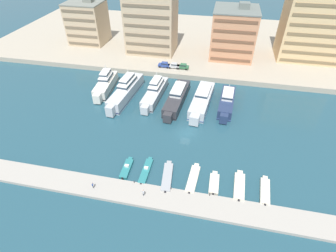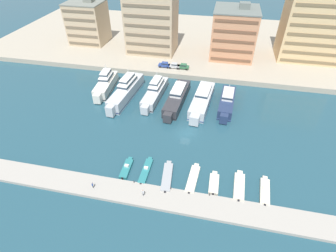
{
  "view_description": "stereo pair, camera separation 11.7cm",
  "coord_description": "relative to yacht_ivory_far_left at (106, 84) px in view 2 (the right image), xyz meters",
  "views": [
    {
      "loc": [
        6.12,
        -51.19,
        43.52
      ],
      "look_at": [
        -4.4,
        -0.79,
        2.5
      ],
      "focal_mm": 28.0,
      "sensor_mm": 36.0,
      "label": 1
    },
    {
      "loc": [
        6.23,
        -51.17,
        43.52
      ],
      "look_at": [
        -4.4,
        -0.79,
        2.5
      ],
      "focal_mm": 28.0,
      "sensor_mm": 36.0,
      "label": 2
    }
  ],
  "objects": [
    {
      "name": "ground_plane",
      "position": [
        28.32,
        -16.58,
        -2.19
      ],
      "size": [
        400.0,
        400.0,
        0.0
      ],
      "primitive_type": "plane",
      "color": "#234C5B"
    },
    {
      "name": "quay_promenade",
      "position": [
        28.32,
        46.88,
        -1.31
      ],
      "size": [
        180.0,
        70.0,
        1.76
      ],
      "primitive_type": "cube",
      "color": "#ADA38E",
      "rests_on": "ground"
    },
    {
      "name": "pier_dock",
      "position": [
        28.32,
        -37.38,
        -1.83
      ],
      "size": [
        120.0,
        5.29,
        0.71
      ],
      "primitive_type": "cube",
      "color": "#A8A399",
      "rests_on": "ground"
    },
    {
      "name": "yacht_ivory_far_left",
      "position": [
        0.0,
        0.0,
        0.0
      ],
      "size": [
        5.1,
        17.09,
        7.79
      ],
      "color": "silver",
      "rests_on": "ground"
    },
    {
      "name": "yacht_silver_left",
      "position": [
        7.81,
        -2.86,
        0.14
      ],
      "size": [
        5.82,
        22.09,
        8.05
      ],
      "color": "silver",
      "rests_on": "ground"
    },
    {
      "name": "yacht_silver_mid_left",
      "position": [
        16.45,
        -1.16,
        -0.18
      ],
      "size": [
        4.98,
        19.51,
        7.34
      ],
      "color": "silver",
      "rests_on": "ground"
    },
    {
      "name": "yacht_charcoal_center_left",
      "position": [
        23.54,
        -2.67,
        -0.41
      ],
      "size": [
        5.51,
        21.14,
        6.21
      ],
      "color": "#333338",
      "rests_on": "ground"
    },
    {
      "name": "yacht_silver_center",
      "position": [
        30.95,
        -2.59,
        -0.26
      ],
      "size": [
        6.26,
        20.98,
        6.57
      ],
      "color": "silver",
      "rests_on": "ground"
    },
    {
      "name": "yacht_navy_center_right",
      "position": [
        38.11,
        -1.91,
        -0.41
      ],
      "size": [
        4.81,
        17.57,
        6.18
      ],
      "color": "navy",
      "rests_on": "ground"
    },
    {
      "name": "motorboat_teal_far_left",
      "position": [
        17.53,
        -31.28,
        -1.8
      ],
      "size": [
        1.88,
        6.52,
        1.2
      ],
      "color": "teal",
      "rests_on": "ground"
    },
    {
      "name": "motorboat_teal_left",
      "position": [
        21.88,
        -31.13,
        -1.8
      ],
      "size": [
        1.59,
        8.07,
        1.17
      ],
      "color": "teal",
      "rests_on": "ground"
    },
    {
      "name": "motorboat_grey_mid_left",
      "position": [
        26.8,
        -31.94,
        -1.69
      ],
      "size": [
        2.7,
        8.69,
        1.0
      ],
      "color": "#9EA3A8",
      "rests_on": "ground"
    },
    {
      "name": "motorboat_cream_center_left",
      "position": [
        32.22,
        -31.28,
        -1.71
      ],
      "size": [
        2.39,
        8.4,
        1.47
      ],
      "color": "beige",
      "rests_on": "ground"
    },
    {
      "name": "motorboat_cream_center",
      "position": [
        36.64,
        -31.52,
        -1.78
      ],
      "size": [
        1.96,
        6.25,
        1.27
      ],
      "color": "beige",
      "rests_on": "ground"
    },
    {
      "name": "motorboat_cream_center_right",
      "position": [
        41.72,
        -31.34,
        -1.63
      ],
      "size": [
        2.36,
        7.96,
        1.64
      ],
      "color": "beige",
      "rests_on": "ground"
    },
    {
      "name": "motorboat_cream_mid_right",
      "position": [
        46.78,
        -31.48,
        -1.69
      ],
      "size": [
        2.32,
        7.53,
        1.42
      ],
      "color": "beige",
      "rests_on": "ground"
    },
    {
      "name": "car_blue_far_left",
      "position": [
        15.51,
        16.36,
        0.55
      ],
      "size": [
        4.14,
        2.0,
        1.8
      ],
      "color": "#28428E",
      "rests_on": "quay_promenade"
    },
    {
      "name": "car_silver_left",
      "position": [
        19.05,
        16.37,
        0.55
      ],
      "size": [
        4.1,
        1.92,
        1.8
      ],
      "color": "#B7BCC1",
      "rests_on": "quay_promenade"
    },
    {
      "name": "car_green_mid_left",
      "position": [
        22.29,
        16.38,
        0.55
      ],
      "size": [
        4.15,
        2.02,
        1.8
      ],
      "color": "#2D6642",
      "rests_on": "quay_promenade"
    },
    {
      "name": "apartment_block_far_left",
      "position": [
        -20.56,
        33.71,
        7.67
      ],
      "size": [
        14.41,
        13.01,
        18.03
      ],
      "color": "#C6AD89",
      "rests_on": "quay_promenade"
    },
    {
      "name": "apartment_block_left",
      "position": [
        7.64,
        30.04,
        13.17
      ],
      "size": [
        18.39,
        13.83,
        29.08
      ],
      "color": "#C6AD89",
      "rests_on": "quay_promenade"
    },
    {
      "name": "apartment_block_mid_left",
      "position": [
        38.27,
        31.78,
        8.21
      ],
      "size": [
        15.71,
        16.41,
        19.15
      ],
      "color": "tan",
      "rests_on": "quay_promenade"
    },
    {
      "name": "apartment_block_center_left",
      "position": [
        66.03,
        35.09,
        12.28
      ],
      "size": [
        22.36,
        14.33,
        27.32
      ],
      "color": "#E0BC84",
      "rests_on": "quay_promenade"
    },
    {
      "name": "pedestrian_near_edge",
      "position": [
        23.21,
        -37.66,
        -0.46
      ],
      "size": [
        0.52,
        0.48,
        1.7
      ],
      "color": "#4C515B",
      "rests_on": "pier_dock"
    },
    {
      "name": "pedestrian_mid_deck",
      "position": [
        12.76,
        -37.94,
        -0.56
      ],
      "size": [
        0.35,
        0.56,
        1.55
      ],
      "color": "#4C515B",
      "rests_on": "pier_dock"
    },
    {
      "name": "bollard_west",
      "position": [
        20.46,
        -34.99,
        -1.15
      ],
      "size": [
        0.2,
        0.2,
        0.61
      ],
      "color": "#2D2D33",
      "rests_on": "pier_dock"
    },
    {
      "name": "bollard_west_mid",
      "position": [
        28.22,
        -34.99,
        -1.15
      ],
      "size": [
        0.2,
        0.2,
        0.61
      ],
      "color": "#2D2D33",
      "rests_on": "pier_dock"
    },
    {
      "name": "bollard_east_mid",
      "position": [
        35.98,
        -34.99,
        -1.15
      ],
      "size": [
        0.2,
        0.2,
        0.61
      ],
      "color": "#2D2D33",
      "rests_on": "pier_dock"
    }
  ]
}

